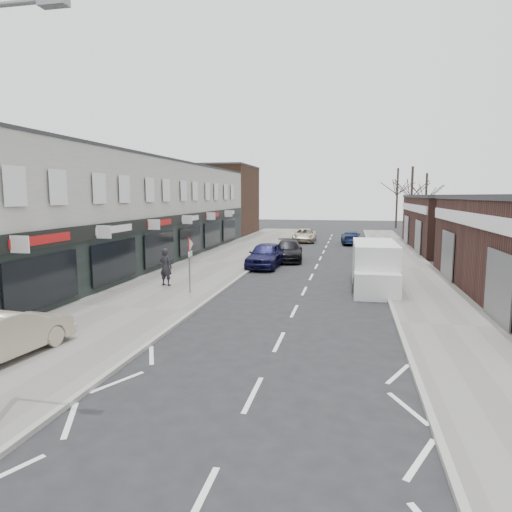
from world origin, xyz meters
The scene contains 19 objects.
ground centered at (0.00, 0.00, 0.00)m, with size 160.00×160.00×0.00m, color black.
pavement_left centered at (-6.75, 22.00, 0.06)m, with size 5.50×64.00×0.12m, color slate.
pavement_right centered at (5.75, 22.00, 0.06)m, with size 3.50×64.00×0.12m, color slate.
shop_terrace_left centered at (-13.50, 19.50, 3.55)m, with size 8.00×41.00×7.10m, color beige.
brick_block_far centered at (-13.50, 45.00, 4.00)m, with size 8.00×10.00×8.00m, color #472C1E.
right_unit_far centered at (12.50, 34.00, 2.25)m, with size 10.00×16.00×4.50m, color #3C201B.
tree_far_a centered at (9.00, 48.00, 0.00)m, with size 3.60×3.60×8.00m, color #382D26, non-canonical shape.
tree_far_b centered at (11.50, 54.00, 0.00)m, with size 3.60×3.60×7.50m, color #382D26, non-canonical shape.
tree_far_c centered at (8.50, 60.00, 0.00)m, with size 3.60×3.60×8.50m, color #382D26, non-canonical shape.
warning_sign centered at (-5.16, 12.00, 2.20)m, with size 0.12×0.80×2.70m.
white_van centered at (3.40, 15.52, 1.10)m, with size 2.18×5.99×2.32m.
sedan_on_pavement centered at (-7.32, 2.70, 0.81)m, with size 1.45×4.17×1.37m, color #B5A891.
pedestrian centered at (-6.98, 13.40, 1.08)m, with size 0.70×0.46×1.92m, color black.
parked_car_left_a centered at (-3.22, 20.92, 0.82)m, with size 1.93×4.80×1.64m, color #121238.
parked_car_left_b centered at (-2.20, 24.32, 0.72)m, with size 2.02×4.97×1.44m, color black.
parked_car_left_c centered at (-2.39, 37.90, 0.66)m, with size 2.20×4.78×1.33m, color beige.
parked_car_right_a centered at (3.50, 19.54, 0.68)m, with size 1.44×4.14×1.37m, color silver.
parked_car_right_b centered at (3.50, 27.94, 0.67)m, with size 1.59×3.94×1.34m, color black.
parked_car_right_c centered at (2.20, 36.52, 0.64)m, with size 1.79×4.40×1.28m, color #162246.
Camera 1 is at (2.16, -8.04, 4.68)m, focal length 32.00 mm.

